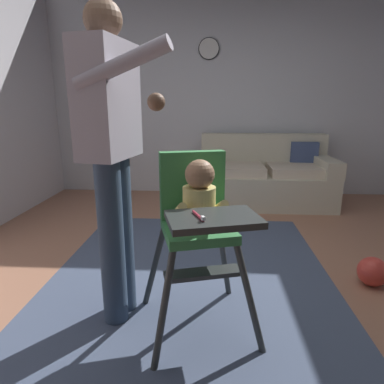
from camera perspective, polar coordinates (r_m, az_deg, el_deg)
The scene contains 8 objects.
ground at distance 2.42m, azimuth 6.87°, elevation -17.20°, with size 6.32×6.84×0.10m, color #A56F55.
wall_far at distance 4.70m, azimuth 5.69°, elevation 16.58°, with size 5.52×0.06×2.76m, color silver.
area_rug at distance 2.43m, azimuth -0.36°, elevation -15.53°, with size 2.04×2.71×0.01m, color #46526C.
couch at distance 4.33m, azimuth 12.42°, elevation 2.51°, with size 1.64×0.86×0.86m.
high_chair at distance 1.75m, azimuth 1.04°, elevation -3.44°, with size 0.74×0.83×0.99m.
adult_standing at distance 1.83m, azimuth -13.55°, elevation 6.60°, with size 0.51×0.56×1.73m.
toy_ball at distance 2.69m, azimuth 28.68°, elevation -11.92°, with size 0.21×0.21×0.21m, color #D13D33.
wall_clock at distance 4.71m, azimuth 2.93°, elevation 23.42°, with size 0.28×0.04×0.28m.
Camera 1 is at (-0.15, -2.05, 1.23)m, focal length 30.99 mm.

